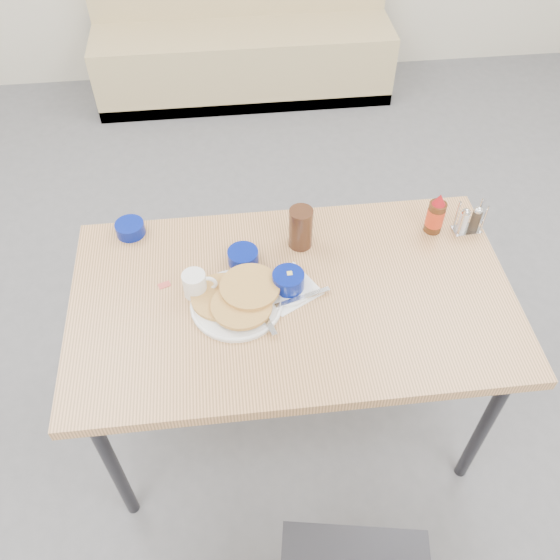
{
  "coord_description": "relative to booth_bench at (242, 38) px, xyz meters",
  "views": [
    {
      "loc": [
        -0.17,
        -0.94,
        2.19
      ],
      "look_at": [
        -0.04,
        0.26,
        0.82
      ],
      "focal_mm": 38.0,
      "sensor_mm": 36.0,
      "label": 1
    }
  ],
  "objects": [
    {
      "name": "booth_bench",
      "position": [
        0.0,
        0.0,
        0.0
      ],
      "size": [
        1.9,
        0.56,
        1.22
      ],
      "color": "tan",
      "rests_on": "ground"
    },
    {
      "name": "ground",
      "position": [
        0.0,
        -2.78,
        -0.35
      ],
      "size": [
        6.0,
        6.0,
        0.0
      ],
      "primitive_type": "plane",
      "color": "slate",
      "rests_on": "ground"
    },
    {
      "name": "pancake_plate",
      "position": [
        -0.18,
        -2.55,
        0.43
      ],
      "size": [
        0.28,
        0.28,
        0.05
      ],
      "rotation": [
        0.0,
        0.0,
        -0.01
      ],
      "color": "white",
      "rests_on": "dining_table"
    },
    {
      "name": "sugar_wrapper",
      "position": [
        -0.4,
        -2.45,
        0.41
      ],
      "size": [
        0.04,
        0.04,
        0.0
      ],
      "primitive_type": "cube",
      "rotation": [
        0.0,
        0.0,
        0.33
      ],
      "color": "#CE4D44",
      "rests_on": "dining_table"
    },
    {
      "name": "butter_bowl",
      "position": [
        -0.14,
        -2.37,
        0.43
      ],
      "size": [
        0.1,
        0.1,
        0.05
      ],
      "rotation": [
        0.0,
        0.0,
        -0.03
      ],
      "color": "navy",
      "rests_on": "dining_table"
    },
    {
      "name": "syrup_bottle",
      "position": [
        0.52,
        -2.29,
        0.48
      ],
      "size": [
        0.06,
        0.06,
        0.16
      ],
      "rotation": [
        0.0,
        0.0,
        -0.06
      ],
      "color": "#47230F",
      "rests_on": "dining_table"
    },
    {
      "name": "amber_tumbler",
      "position": [
        0.05,
        -2.31,
        0.49
      ],
      "size": [
        0.09,
        0.09,
        0.15
      ],
      "primitive_type": "cylinder",
      "rotation": [
        0.0,
        0.0,
        0.11
      ],
      "color": "#3B2013",
      "rests_on": "dining_table"
    },
    {
      "name": "dining_table",
      "position": [
        0.0,
        -2.53,
        0.35
      ],
      "size": [
        1.4,
        0.8,
        0.76
      ],
      "color": "tan",
      "rests_on": "ground"
    },
    {
      "name": "creamer_bowl",
      "position": [
        -0.52,
        -2.19,
        0.43
      ],
      "size": [
        0.1,
        0.1,
        0.04
      ],
      "rotation": [
        0.0,
        0.0,
        -0.43
      ],
      "color": "navy",
      "rests_on": "dining_table"
    },
    {
      "name": "coffee_mug",
      "position": [
        -0.3,
        -2.49,
        0.45
      ],
      "size": [
        0.11,
        0.07,
        0.08
      ],
      "rotation": [
        0.0,
        0.0,
        -0.08
      ],
      "color": "white",
      "rests_on": "dining_table"
    },
    {
      "name": "condiment_caddy",
      "position": [
        0.64,
        -2.31,
        0.45
      ],
      "size": [
        0.1,
        0.06,
        0.12
      ],
      "rotation": [
        0.0,
        0.0,
        0.08
      ],
      "color": "silver",
      "rests_on": "dining_table"
    },
    {
      "name": "grits_setting",
      "position": [
        -0.01,
        -2.51,
        0.44
      ],
      "size": [
        0.24,
        0.22,
        0.07
      ],
      "rotation": [
        0.0,
        0.0,
        0.5
      ],
      "color": "white",
      "rests_on": "dining_table"
    }
  ]
}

